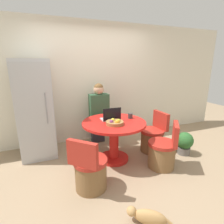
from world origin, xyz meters
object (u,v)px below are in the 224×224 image
at_px(fruit_bowl, 115,123).
at_px(potted_plant, 184,142).
at_px(dining_table, 114,133).
at_px(chair_near_left_corner, 90,172).
at_px(person_seated, 98,111).
at_px(chair_near_right_corner, 163,152).
at_px(chair_right_side, 153,138).
at_px(refrigerator, 36,109).
at_px(cat, 148,217).
at_px(laptop, 111,117).

bearing_deg(fruit_bowl, potted_plant, -5.91).
xyz_separation_m(dining_table, potted_plant, (1.37, -0.29, -0.28)).
relative_size(dining_table, potted_plant, 2.53).
distance_m(dining_table, chair_near_left_corner, 0.90).
xyz_separation_m(chair_near_left_corner, fruit_bowl, (0.56, 0.47, 0.50)).
bearing_deg(person_seated, chair_near_right_corner, 119.67).
height_order(fruit_bowl, potted_plant, fruit_bowl).
bearing_deg(person_seated, chair_near_left_corner, 68.81).
relative_size(chair_right_side, potted_plant, 1.80).
bearing_deg(refrigerator, cat, -62.24).
bearing_deg(chair_near_left_corner, dining_table, -90.00).
bearing_deg(person_seated, dining_table, 94.07).
xyz_separation_m(fruit_bowl, potted_plant, (1.41, -0.15, -0.53)).
distance_m(refrigerator, chair_near_left_corner, 1.63).
height_order(chair_near_right_corner, person_seated, person_seated).
bearing_deg(cat, fruit_bowl, -59.08).
bearing_deg(potted_plant, laptop, 163.90).
height_order(refrigerator, fruit_bowl, refrigerator).
xyz_separation_m(refrigerator, laptop, (1.26, -0.61, -0.11)).
bearing_deg(potted_plant, refrigerator, 158.99).
bearing_deg(potted_plant, cat, -143.75).
height_order(chair_near_left_corner, laptop, laptop).
distance_m(refrigerator, dining_table, 1.51).
relative_size(refrigerator, potted_plant, 4.06).
bearing_deg(cat, dining_table, -60.26).
distance_m(chair_near_left_corner, cat, 0.92).
distance_m(chair_near_right_corner, cat, 1.24).
height_order(chair_near_left_corner, chair_right_side, same).
distance_m(refrigerator, person_seated, 1.23).
bearing_deg(fruit_bowl, chair_near_left_corner, -139.68).
bearing_deg(chair_near_left_corner, fruit_bowl, -95.63).
height_order(chair_near_right_corner, fruit_bowl, fruit_bowl).
height_order(chair_near_right_corner, potted_plant, chair_near_right_corner).
bearing_deg(fruit_bowl, chair_right_side, 11.92).
bearing_deg(chair_right_side, potted_plant, 53.34).
relative_size(chair_near_right_corner, person_seated, 0.60).
height_order(dining_table, chair_near_right_corner, chair_near_right_corner).
bearing_deg(fruit_bowl, chair_near_right_corner, -27.16).
bearing_deg(dining_table, laptop, 100.32).
relative_size(dining_table, chair_right_side, 1.41).
height_order(refrigerator, chair_near_right_corner, refrigerator).
bearing_deg(potted_plant, chair_near_left_corner, -170.54).
relative_size(refrigerator, chair_right_side, 2.26).
height_order(chair_near_left_corner, potted_plant, chair_near_left_corner).
bearing_deg(person_seated, chair_right_side, 141.14).
relative_size(dining_table, chair_near_right_corner, 1.41).
relative_size(refrigerator, chair_near_right_corner, 2.26).
bearing_deg(dining_table, refrigerator, 150.50).
relative_size(dining_table, cat, 2.64).
height_order(dining_table, person_seated, person_seated).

